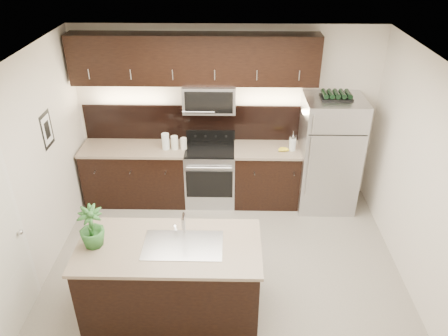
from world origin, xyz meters
name	(u,v)px	position (x,y,z in m)	size (l,w,h in m)	color
ground	(224,273)	(0.00, 0.00, 0.00)	(4.50, 4.50, 0.00)	gray
room_walls	(214,158)	(-0.11, -0.04, 1.70)	(4.52, 4.02, 2.71)	silver
counter_run	(197,174)	(-0.46, 1.69, 0.47)	(3.51, 0.65, 0.94)	black
upper_fixtures	(196,67)	(-0.43, 1.84, 2.14)	(3.49, 0.40, 1.66)	black
island	(171,278)	(-0.58, -0.59, 0.47)	(1.96, 0.96, 0.94)	black
sink_faucet	(183,244)	(-0.43, -0.58, 0.96)	(0.84, 0.50, 0.28)	silver
refrigerator	(328,154)	(1.54, 1.63, 0.88)	(0.85, 0.77, 1.76)	#B2B2B7
wine_rack	(336,95)	(1.54, 1.63, 1.81)	(0.43, 0.27, 0.10)	black
plant	(91,227)	(-1.37, -0.60, 1.18)	(0.26, 0.26, 0.47)	#275C24
canisters	(172,142)	(-0.81, 1.64, 1.05)	(0.37, 0.11, 0.25)	silver
french_press	(293,143)	(0.98, 1.64, 1.05)	(0.11, 0.11, 0.30)	silver
bananas	(280,149)	(0.81, 1.61, 0.97)	(0.16, 0.13, 0.05)	yellow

